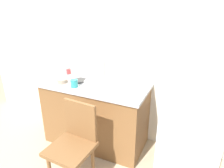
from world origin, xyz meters
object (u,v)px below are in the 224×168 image
chair (74,143)px  dish_tray (98,82)px  cup_teal (74,83)px  cup_red (69,71)px  hotplate (80,80)px  refrigerator (194,108)px  cup_white (130,83)px  terracotta_bowl (62,81)px

chair → dish_tray: bearing=101.3°
chair → cup_teal: bearing=124.8°
dish_tray → cup_red: (-0.53, 0.14, 0.01)m
dish_tray → hotplate: size_ratio=1.65×
refrigerator → cup_white: (-0.71, 0.06, 0.13)m
hotplate → cup_teal: (0.04, -0.18, 0.04)m
hotplate → cup_teal: 0.19m
chair → terracotta_bowl: 0.82m
cup_white → cup_teal: (-0.60, -0.26, -0.01)m
chair → terracotta_bowl: (-0.50, 0.54, 0.37)m
dish_tray → cup_teal: cup_teal is taller
refrigerator → hotplate: size_ratio=9.02×
cup_teal → chair: bearing=-59.2°
terracotta_bowl → cup_red: size_ratio=1.75×
terracotta_bowl → cup_white: size_ratio=1.21×
refrigerator → chair: bearing=-145.7°
hotplate → cup_teal: bearing=-77.5°
chair → refrigerator: bearing=38.4°
refrigerator → cup_white: 0.73m
cup_teal → cup_red: bearing=133.0°
terracotta_bowl → cup_white: (0.80, 0.21, 0.03)m
cup_white → cup_teal: 0.65m
cup_red → cup_white: bearing=-5.5°
cup_white → dish_tray: bearing=-172.5°
cup_white → cup_teal: bearing=-156.5°
cup_teal → cup_white: bearing=23.5°
cup_teal → hotplate: bearing=102.5°
cup_white → refrigerator: bearing=-4.7°
chair → cup_white: 0.90m
cup_white → hotplate: bearing=-172.9°
cup_red → cup_teal: size_ratio=0.78×
refrigerator → chair: (-1.01, -0.69, -0.27)m
refrigerator → dish_tray: size_ratio=5.47×
chair → cup_red: (-0.62, 0.84, 0.38)m
chair → terracotta_bowl: terracotta_bowl is taller
chair → hotplate: bearing=120.4°
chair → hotplate: 0.83m
cup_red → cup_teal: 0.47m
dish_tray → cup_teal: (-0.20, -0.21, 0.02)m
hotplate → refrigerator: bearing=0.9°
dish_tray → cup_red: size_ratio=3.92×
chair → terracotta_bowl: size_ratio=7.12×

